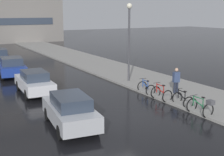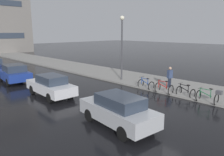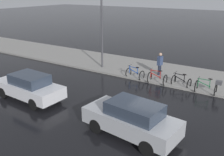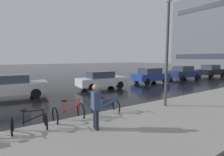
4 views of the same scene
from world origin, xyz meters
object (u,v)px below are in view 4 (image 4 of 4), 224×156
(bicycle_third, at_px, (69,113))
(streetlamp, at_px, (168,37))
(bicycle_farthest, at_px, (106,108))
(car_blue, at_px, (151,75))
(pedestrian, at_px, (96,106))
(bicycle_second, at_px, (30,124))
(car_navy, at_px, (184,73))
(car_white, at_px, (102,80))
(car_black, at_px, (211,71))
(car_silver, at_px, (13,86))

(bicycle_third, height_order, streetlamp, streetlamp)
(bicycle_farthest, distance_m, car_blue, 11.38)
(bicycle_third, height_order, car_blue, car_blue)
(bicycle_third, bearing_deg, pedestrian, 16.88)
(bicycle_second, distance_m, car_navy, 19.60)
(car_white, bearing_deg, car_black, 89.71)
(car_blue, xyz_separation_m, car_black, (0.21, 11.88, 0.02))
(bicycle_third, height_order, pedestrian, pedestrian)
(car_black, bearing_deg, bicycle_second, -75.67)
(car_blue, bearing_deg, bicycle_third, -61.06)
(pedestrian, bearing_deg, car_black, 108.22)
(car_navy, xyz_separation_m, car_black, (0.25, 6.05, 0.01))
(car_silver, bearing_deg, car_white, 87.90)
(pedestrian, xyz_separation_m, streetlamp, (-0.64, 4.45, 2.70))
(pedestrian, relative_size, streetlamp, 0.30)
(car_navy, relative_size, pedestrian, 2.52)
(pedestrian, height_order, streetlamp, streetlamp)
(car_silver, relative_size, car_navy, 0.97)
(bicycle_third, xyz_separation_m, streetlamp, (0.84, 4.90, 3.27))
(car_silver, relative_size, car_white, 0.98)
(car_silver, distance_m, streetlamp, 9.98)
(bicycle_third, xyz_separation_m, car_silver, (-6.29, -1.45, 0.38))
(bicycle_third, distance_m, streetlamp, 5.95)
(bicycle_farthest, relative_size, car_blue, 0.31)
(pedestrian, bearing_deg, bicycle_second, -121.10)
(car_black, relative_size, streetlamp, 0.76)
(car_navy, distance_m, streetlamp, 14.28)
(car_navy, height_order, car_black, car_black)
(car_blue, bearing_deg, pedestrian, -54.48)
(bicycle_second, xyz_separation_m, car_silver, (-6.60, 0.04, 0.41))
(bicycle_second, bearing_deg, bicycle_third, 101.61)
(car_blue, height_order, streetlamp, streetlamp)
(pedestrian, bearing_deg, bicycle_third, -163.12)
(car_white, relative_size, car_black, 1.01)
(car_silver, bearing_deg, pedestrian, 13.75)
(car_silver, height_order, car_blue, car_blue)
(car_navy, bearing_deg, car_silver, -90.26)
(bicycle_third, height_order, bicycle_farthest, bicycle_third)
(streetlamp, bearing_deg, car_silver, -138.29)
(car_blue, height_order, pedestrian, pedestrian)
(bicycle_second, relative_size, car_black, 0.28)
(car_blue, height_order, car_black, car_black)
(bicycle_farthest, height_order, car_silver, car_silver)
(bicycle_second, xyz_separation_m, bicycle_third, (-0.31, 1.49, 0.03))
(car_navy, bearing_deg, bicycle_second, -70.58)
(pedestrian, distance_m, streetlamp, 5.25)
(car_navy, bearing_deg, car_blue, -89.61)
(bicycle_second, xyz_separation_m, car_navy, (-6.51, 18.48, 0.44))
(car_blue, bearing_deg, bicycle_second, -62.89)
(bicycle_third, relative_size, car_black, 0.27)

